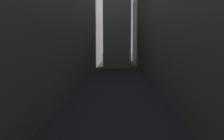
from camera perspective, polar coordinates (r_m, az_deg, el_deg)
The scene contains 3 objects.
ground_plane at distance 40.38m, azimuth 0.88°, elevation -3.37°, with size 264.00×264.00×0.00m, color #232326.
building_block_left at distance 43.85m, azimuth -14.61°, elevation 13.13°, with size 11.88×108.00×24.33m, color slate.
building_block_right at distance 43.30m, azimuth 15.42°, elevation 10.75°, with size 10.30×108.00×20.66m, color #60594F.
Camera 1 is at (0.30, 8.14, 6.44)m, focal length 42.50 mm.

